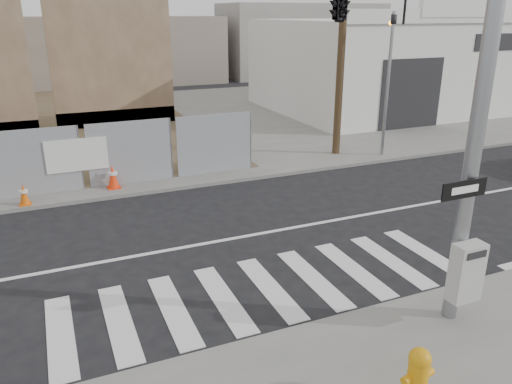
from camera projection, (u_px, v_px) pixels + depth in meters
name	position (u px, v px, depth m)	size (l,w,h in m)	color
ground	(228.00, 240.00, 12.28)	(100.00, 100.00, 0.00)	black
sidewalk_far	(129.00, 126.00, 24.36)	(50.00, 20.00, 0.12)	slate
signal_pole	(378.00, 39.00, 9.82)	(0.96, 5.87, 7.00)	gray
far_signal_pole	(389.00, 65.00, 18.04)	(0.16, 0.20, 5.60)	gray
concrete_wall_right	(111.00, 56.00, 23.12)	(5.50, 1.30, 8.00)	brown
auto_shop	(382.00, 65.00, 27.82)	(12.00, 10.20, 5.95)	silver
utility_pole_right	(343.00, 15.00, 17.68)	(1.60, 0.28, 10.00)	#483822
fire_hydrant	(418.00, 375.00, 6.91)	(0.54, 0.54, 0.85)	orange
traffic_cone_c	(24.00, 195.00, 14.10)	(0.34, 0.34, 0.62)	#DC590B
traffic_cone_d	(113.00, 177.00, 15.43)	(0.42, 0.42, 0.75)	#F7330D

